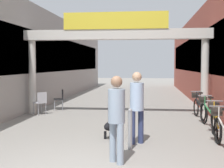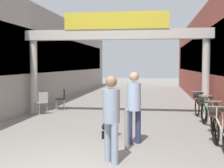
{
  "view_description": "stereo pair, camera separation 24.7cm",
  "coord_description": "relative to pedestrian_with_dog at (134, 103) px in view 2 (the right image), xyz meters",
  "views": [
    {
      "loc": [
        1.28,
        -5.49,
        1.98
      ],
      "look_at": [
        0.0,
        5.26,
        1.3
      ],
      "focal_mm": 50.0,
      "sensor_mm": 36.0,
      "label": 1
    },
    {
      "loc": [
        1.53,
        -5.46,
        1.98
      ],
      "look_at": [
        0.0,
        5.26,
        1.3
      ],
      "focal_mm": 50.0,
      "sensor_mm": 36.0,
      "label": 2
    }
  ],
  "objects": [
    {
      "name": "bicycle_orange_second",
      "position": [
        2.1,
        0.93,
        -0.6
      ],
      "size": [
        0.46,
        1.69,
        0.98
      ],
      "color": "black",
      "rests_on": "ground_plane"
    },
    {
      "name": "bicycle_green_third",
      "position": [
        2.18,
        2.47,
        -0.6
      ],
      "size": [
        0.46,
        1.68,
        0.98
      ],
      "color": "black",
      "rests_on": "ground_plane"
    },
    {
      "name": "pedestrian_with_dog",
      "position": [
        0.0,
        0.0,
        0.0
      ],
      "size": [
        0.47,
        0.47,
        1.79
      ],
      "color": "navy",
      "rests_on": "ground_plane"
    },
    {
      "name": "bicycle_black_farthest",
      "position": [
        2.14,
        4.05,
        -0.6
      ],
      "size": [
        0.46,
        1.69,
        0.98
      ],
      "color": "black",
      "rests_on": "ground_plane"
    },
    {
      "name": "storefront_left",
      "position": [
        -6.08,
        8.78,
        1.26
      ],
      "size": [
        3.0,
        26.0,
        4.58
      ],
      "color": "#9E9993",
      "rests_on": "ground_plane"
    },
    {
      "name": "arcade_sign_gateway",
      "position": [
        -0.98,
        4.23,
        1.76
      ],
      "size": [
        7.4,
        0.47,
        3.95
      ],
      "color": "beige",
      "rests_on": "ground_plane"
    },
    {
      "name": "bollard_post_metal",
      "position": [
        -0.13,
        -0.57,
        -0.54
      ],
      "size": [
        0.1,
        0.1,
        0.97
      ],
      "color": "gray",
      "rests_on": "ground_plane"
    },
    {
      "name": "cafe_chair_black_farther",
      "position": [
        -3.54,
        5.42,
        -0.5
      ],
      "size": [
        0.51,
        0.51,
        0.89
      ],
      "color": "gray",
      "rests_on": "ground_plane"
    },
    {
      "name": "bicycle_silver_nearest",
      "position": [
        2.03,
        -0.2,
        -0.6
      ],
      "size": [
        0.46,
        1.69,
        0.98
      ],
      "color": "black",
      "rests_on": "ground_plane"
    },
    {
      "name": "cafe_chair_aluminium_nearer",
      "position": [
        -3.94,
        4.1,
        -0.5
      ],
      "size": [
        0.56,
        0.56,
        0.89
      ],
      "color": "gray",
      "rests_on": "ground_plane"
    },
    {
      "name": "dog_on_leash",
      "position": [
        -0.67,
        0.59,
        -0.7
      ],
      "size": [
        0.51,
        0.75,
        0.53
      ],
      "color": "black",
      "rests_on": "ground_plane"
    },
    {
      "name": "pedestrian_companion",
      "position": [
        -0.34,
        -1.59,
        -0.03
      ],
      "size": [
        0.48,
        0.48,
        1.76
      ],
      "color": "#8C9EB2",
      "rests_on": "ground_plane"
    }
  ]
}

